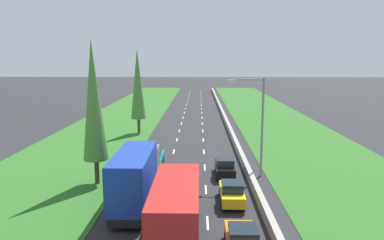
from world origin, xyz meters
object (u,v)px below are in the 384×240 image
Objects in this scene: teal_sedan_left_lane at (154,158)px; poplar_tree_third at (138,84)px; blue_box_truck_left_lane at (136,176)px; red_box_truck_centre_lane at (177,212)px; black_hatchback_right_lane at (225,167)px; street_light_mast at (259,120)px; poplar_tree_second at (94,101)px; yellow_hatchback_right_lane at (232,193)px; red_hatchback_centre_lane at (184,178)px.

poplar_tree_third reaches higher than teal_sedan_left_lane.
blue_box_truck_left_lane is 7.00m from red_box_truck_centre_lane.
teal_sedan_left_lane is at bearing 155.88° from black_hatchback_right_lane.
red_box_truck_centre_lane is 14.59m from street_light_mast.
poplar_tree_third is (0.09, 20.88, -0.08)m from poplar_tree_second.
red_box_truck_centre_lane is at bearing -61.24° from blue_box_truck_left_lane.
yellow_hatchback_right_lane is at bearing -65.89° from poplar_tree_third.
poplar_tree_second is at bearing 160.50° from yellow_hatchback_right_lane.
poplar_tree_third reaches higher than street_light_mast.
yellow_hatchback_right_lane is 27.93m from poplar_tree_third.
teal_sedan_left_lane is (0.02, 9.57, -1.37)m from blue_box_truck_left_lane.
red_box_truck_centre_lane is 1.04× the size of street_light_mast.
poplar_tree_second is (-11.16, -2.23, 6.34)m from black_hatchback_right_lane.
blue_box_truck_left_lane is 9.67m from teal_sedan_left_lane.
blue_box_truck_left_lane is 7.76m from poplar_tree_second.
red_hatchback_centre_lane is at bearing -5.69° from poplar_tree_second.
poplar_tree_second is at bearing -168.72° from black_hatchback_right_lane.
red_hatchback_centre_lane is (0.01, 9.62, -1.35)m from red_box_truck_centre_lane.
yellow_hatchback_right_lane is 0.43× the size of street_light_mast.
poplar_tree_third is at bearing 89.75° from poplar_tree_second.
teal_sedan_left_lane is 1.15× the size of red_hatchback_centre_lane.
blue_box_truck_left_lane is at bearing -80.78° from poplar_tree_third.
yellow_hatchback_right_lane is (7.02, -9.31, 0.02)m from teal_sedan_left_lane.
red_box_truck_centre_lane is at bearing -53.98° from poplar_tree_second.
blue_box_truck_left_lane is 0.78× the size of poplar_tree_third.
red_box_truck_centre_lane is at bearing -117.41° from street_light_mast.
poplar_tree_third is at bearing 99.22° from blue_box_truck_left_lane.
street_light_mast is at bearing 33.30° from blue_box_truck_left_lane.
teal_sedan_left_lane is 0.37× the size of poplar_tree_third.
blue_box_truck_left_lane is at bearing -177.89° from yellow_hatchback_right_lane.
red_hatchback_centre_lane is at bearing -70.98° from poplar_tree_third.
poplar_tree_second is (-11.21, 3.97, 6.34)m from yellow_hatchback_right_lane.
poplar_tree_second is 14.43m from street_light_mast.
blue_box_truck_left_lane is 25.91m from poplar_tree_third.
poplar_tree_third is 23.35m from street_light_mast.
black_hatchback_right_lane is (-0.05, 6.20, 0.00)m from yellow_hatchback_right_lane.
poplar_tree_second is at bearing -170.75° from street_light_mast.
yellow_hatchback_right_lane is at bearing -41.30° from red_hatchback_centre_lane.
blue_box_truck_left_lane is 12.27m from street_light_mast.
street_light_mast reaches higher than teal_sedan_left_lane.
red_box_truck_centre_lane is 2.41× the size of red_hatchback_centre_lane.
teal_sedan_left_lane is 0.50× the size of street_light_mast.
poplar_tree_second reaches higher than street_light_mast.
poplar_tree_third is at bearing 114.11° from yellow_hatchback_right_lane.
red_box_truck_centre_lane is 0.78× the size of poplar_tree_third.
blue_box_truck_left_lane is at bearing 118.76° from red_box_truck_centre_lane.
red_hatchback_centre_lane and black_hatchback_right_lane have the same top height.
yellow_hatchback_right_lane is (3.67, 6.40, -1.35)m from red_box_truck_centre_lane.
street_light_mast is at bearing -17.07° from teal_sedan_left_lane.
poplar_tree_second reaches higher than teal_sedan_left_lane.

